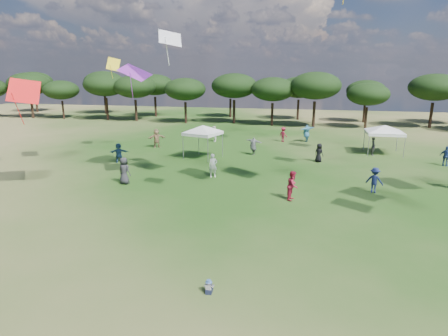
{
  "coord_description": "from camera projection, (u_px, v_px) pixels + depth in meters",
  "views": [
    {
      "loc": [
        2.55,
        -9.52,
        7.47
      ],
      "look_at": [
        -0.95,
        6.0,
        3.39
      ],
      "focal_mm": 30.0,
      "sensor_mm": 36.0,
      "label": 1
    }
  ],
  "objects": [
    {
      "name": "festival_crowd",
      "position": [
        261.0,
        148.0,
        33.7
      ],
      "size": [
        28.02,
        21.67,
        1.93
      ],
      "color": "maroon",
      "rests_on": "ground"
    },
    {
      "name": "toddler",
      "position": [
        209.0,
        287.0,
        12.99
      ],
      "size": [
        0.35,
        0.39,
        0.52
      ],
      "rotation": [
        0.0,
        0.0,
        0.06
      ],
      "color": "#161B31",
      "rests_on": "ground"
    },
    {
      "name": "tent_right",
      "position": [
        385.0,
        126.0,
        34.71
      ],
      "size": [
        6.48,
        6.48,
        3.02
      ],
      "rotation": [
        0.0,
        0.0,
        -0.0
      ],
      "color": "gray",
      "rests_on": "ground"
    },
    {
      "name": "ground",
      "position": [
        211.0,
        325.0,
        11.4
      ],
      "size": [
        140.0,
        140.0,
        0.0
      ],
      "primitive_type": "plane",
      "color": "#264C17",
      "rests_on": "ground"
    },
    {
      "name": "tree_line",
      "position": [
        309.0,
        87.0,
        54.33
      ],
      "size": [
        108.78,
        17.63,
        7.77
      ],
      "color": "black",
      "rests_on": "ground"
    },
    {
      "name": "tent_left",
      "position": [
        203.0,
        127.0,
        32.89
      ],
      "size": [
        5.31,
        5.31,
        3.25
      ],
      "rotation": [
        0.0,
        0.0,
        -0.28
      ],
      "color": "gray",
      "rests_on": "ground"
    }
  ]
}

